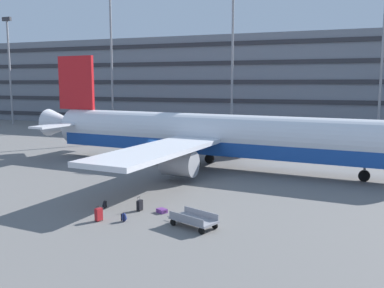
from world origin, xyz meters
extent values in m
plane|color=slate|center=(0.00, 0.00, 0.00)|extent=(600.00, 600.00, 0.00)
cube|color=slate|center=(0.00, 44.85, 7.97)|extent=(157.47, 20.81, 15.94)
cube|color=#2D2D33|center=(0.00, 34.35, 1.59)|extent=(155.90, 0.24, 0.70)
cube|color=#2D2D33|center=(0.00, 34.35, 4.78)|extent=(155.90, 0.24, 0.70)
cube|color=#2D2D33|center=(0.00, 34.35, 7.97)|extent=(155.90, 0.24, 0.70)
cube|color=#2D2D33|center=(0.00, 34.35, 11.16)|extent=(155.90, 0.24, 0.70)
cube|color=#2D2D33|center=(0.00, 34.35, 14.34)|extent=(155.90, 0.24, 0.70)
cylinder|color=silver|center=(5.08, 1.12, 3.10)|extent=(34.14, 6.90, 3.79)
cube|color=#19479E|center=(5.08, 1.12, 2.05)|extent=(32.78, 6.70, 1.21)
cone|color=silver|center=(-13.14, 2.81, 3.38)|extent=(4.81, 3.44, 3.03)
cube|color=red|center=(-11.22, 2.63, 7.84)|extent=(4.56, 0.78, 5.69)
cube|color=silver|center=(-10.49, 6.18, 3.57)|extent=(2.32, 5.83, 0.20)
cube|color=silver|center=(-11.16, -0.99, 3.57)|extent=(2.32, 5.83, 0.20)
cube|color=silver|center=(4.91, 10.20, 2.81)|extent=(5.69, 14.60, 0.36)
cube|color=silver|center=(3.25, -7.77, 2.81)|extent=(5.69, 14.60, 0.36)
cylinder|color=#9E9EA3|center=(5.17, 7.60, 1.47)|extent=(2.89, 2.33, 2.09)
cylinder|color=#9E9EA3|center=(3.98, -5.26, 1.47)|extent=(2.89, 2.33, 2.09)
cylinder|color=black|center=(17.92, -0.06, 0.45)|extent=(0.93, 0.43, 0.90)
cylinder|color=slate|center=(17.92, -0.06, 1.05)|extent=(0.20, 0.20, 1.20)
cylinder|color=black|center=(3.87, 2.85, 0.45)|extent=(0.93, 0.43, 0.90)
cylinder|color=slate|center=(3.87, 2.85, 1.05)|extent=(0.20, 0.20, 1.20)
cylinder|color=black|center=(3.58, -0.36, 0.45)|extent=(0.93, 0.43, 0.90)
cylinder|color=slate|center=(3.58, -0.36, 1.05)|extent=(0.20, 0.20, 1.20)
cylinder|color=gray|center=(-43.25, 26.84, 9.50)|extent=(0.36, 0.36, 19.01)
cube|color=#333338|center=(-43.25, 26.84, 19.36)|extent=(1.80, 0.50, 0.70)
cylinder|color=gray|center=(-21.43, 26.84, 11.96)|extent=(0.36, 0.36, 23.91)
cylinder|color=gray|center=(-0.53, 26.84, 11.59)|extent=(0.36, 0.36, 23.19)
cylinder|color=gray|center=(20.12, 26.84, 12.14)|extent=(0.36, 0.36, 24.28)
cube|color=#B21E23|center=(3.50, -16.12, 0.40)|extent=(0.38, 0.46, 0.70)
cylinder|color=#333338|center=(3.46, -15.99, 0.80)|extent=(0.02, 0.02, 0.09)
cylinder|color=#333338|center=(3.39, -16.20, 0.80)|extent=(0.02, 0.02, 0.09)
cube|color=black|center=(3.42, -16.09, 0.85)|extent=(0.09, 0.21, 0.02)
cylinder|color=black|center=(3.65, -16.00, 0.03)|extent=(0.05, 0.04, 0.05)
cylinder|color=black|center=(3.55, -16.30, 0.03)|extent=(0.05, 0.04, 0.05)
cylinder|color=black|center=(3.45, -15.93, 0.03)|extent=(0.05, 0.04, 0.05)
cylinder|color=black|center=(3.35, -16.23, 0.03)|extent=(0.05, 0.04, 0.05)
cube|color=#72388C|center=(6.20, -13.37, 0.12)|extent=(0.75, 0.69, 0.24)
cube|color=black|center=(6.49, -13.53, 0.12)|extent=(0.13, 0.21, 0.02)
cube|color=black|center=(4.76, -13.51, 0.36)|extent=(0.27, 0.43, 0.62)
cylinder|color=#333338|center=(4.71, -13.39, 0.76)|extent=(0.02, 0.02, 0.19)
cylinder|color=#333338|center=(4.69, -13.62, 0.76)|extent=(0.02, 0.02, 0.19)
cube|color=black|center=(4.70, -13.50, 0.86)|extent=(0.05, 0.23, 0.02)
cylinder|color=black|center=(4.87, -13.36, 0.03)|extent=(0.05, 0.03, 0.05)
cylinder|color=black|center=(4.84, -13.69, 0.03)|extent=(0.05, 0.03, 0.05)
cylinder|color=black|center=(4.69, -13.34, 0.03)|extent=(0.05, 0.03, 0.05)
cylinder|color=black|center=(4.66, -13.67, 0.03)|extent=(0.05, 0.03, 0.05)
ellipsoid|color=black|center=(2.46, -13.85, 0.25)|extent=(0.35, 0.42, 0.51)
ellipsoid|color=black|center=(2.36, -13.89, 0.18)|extent=(0.19, 0.27, 0.23)
torus|color=black|center=(2.49, -13.83, 0.52)|extent=(0.04, 0.08, 0.08)
cube|color=black|center=(2.59, -13.89, 0.25)|extent=(0.04, 0.04, 0.43)
cube|color=black|center=(2.51, -13.72, 0.25)|extent=(0.04, 0.04, 0.43)
ellipsoid|color=navy|center=(4.88, -15.68, 0.25)|extent=(0.42, 0.32, 0.50)
ellipsoid|color=navy|center=(4.91, -15.58, 0.18)|extent=(0.28, 0.17, 0.23)
torus|color=black|center=(4.87, -15.72, 0.51)|extent=(0.08, 0.03, 0.08)
cube|color=black|center=(4.76, -15.76, 0.25)|extent=(0.04, 0.03, 0.43)
cube|color=black|center=(4.96, -15.81, 0.25)|extent=(0.04, 0.03, 0.43)
cube|color=gray|center=(8.94, -15.17, 0.42)|extent=(2.89, 2.14, 0.12)
cylinder|color=#4C4C51|center=(7.40, -14.58, 0.18)|extent=(0.67, 0.30, 0.05)
cube|color=gray|center=(8.72, -15.74, 0.62)|extent=(2.32, 0.92, 0.40)
cube|color=gray|center=(9.16, -14.59, 0.62)|extent=(2.32, 0.92, 0.40)
cylinder|color=black|center=(7.77, -15.31, 0.18)|extent=(0.37, 0.22, 0.36)
cylinder|color=black|center=(8.17, -14.28, 0.18)|extent=(0.37, 0.22, 0.36)
cylinder|color=black|center=(9.71, -16.05, 0.18)|extent=(0.37, 0.22, 0.36)
cylinder|color=black|center=(10.11, -15.02, 0.18)|extent=(0.37, 0.22, 0.36)
camera|label=1|loc=(16.79, -36.21, 7.86)|focal=39.85mm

